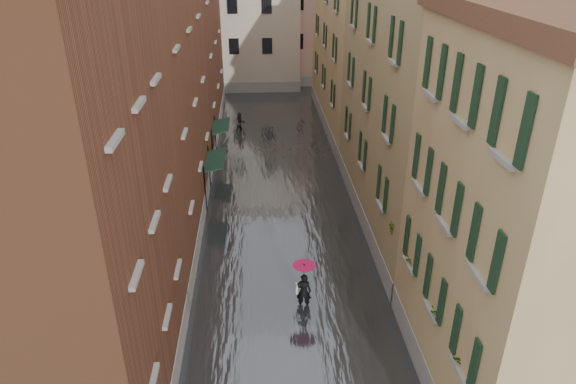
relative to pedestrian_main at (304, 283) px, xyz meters
name	(u,v)px	position (x,y,z in m)	size (l,w,h in m)	color
ground	(295,349)	(-0.50, -2.26, -1.24)	(120.00, 120.00, 0.00)	slate
floodwater	(278,189)	(-0.50, 10.74, -1.14)	(10.00, 60.00, 0.20)	#3E4145
building_left_near	(37,228)	(-7.50, -4.26, 5.26)	(6.00, 8.00, 13.00)	brown
building_left_mid	(128,110)	(-7.50, 6.74, 5.01)	(6.00, 14.00, 12.50)	brown
building_left_far	(172,36)	(-7.50, 21.74, 5.76)	(6.00, 16.00, 14.00)	brown
building_right_near	(547,235)	(6.50, -4.26, 4.51)	(6.00, 8.00, 11.50)	#A38254
building_right_mid	(430,99)	(6.50, 6.74, 5.26)	(6.00, 14.00, 13.00)	#9B8C5E
building_right_far	(365,52)	(6.50, 21.74, 4.51)	(6.00, 16.00, 11.50)	#A38254
building_end_cream	(234,16)	(-3.50, 35.74, 5.26)	(12.00, 9.00, 13.00)	beige
building_end_pink	(324,18)	(5.50, 37.74, 4.76)	(10.00, 9.00, 12.00)	tan
awning_near	(215,161)	(-3.98, 9.52, 1.23)	(1.09, 2.99, 2.80)	black
awning_far	(220,127)	(-3.99, 15.06, 1.22)	(1.09, 2.79, 2.80)	black
window_planters	(425,276)	(3.62, -2.97, 2.27)	(0.59, 7.89, 0.84)	#9D6033
pedestrian_main	(304,283)	(0.00, 0.00, 0.00)	(0.92, 0.92, 2.06)	black
pedestrian_far	(240,124)	(-2.89, 20.55, -0.43)	(0.79, 0.61, 1.62)	black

